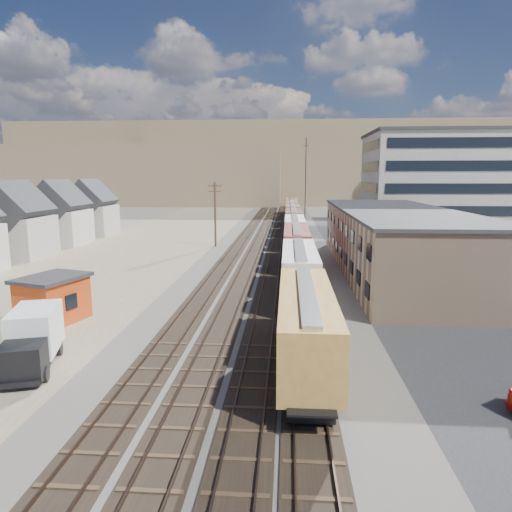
# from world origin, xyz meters

# --- Properties ---
(ground) EXTENTS (300.00, 300.00, 0.00)m
(ground) POSITION_xyz_m (0.00, 0.00, 0.00)
(ground) COLOR #6B6356
(ground) RESTS_ON ground
(ballast_bed) EXTENTS (18.00, 200.00, 0.06)m
(ballast_bed) POSITION_xyz_m (0.00, 50.00, 0.03)
(ballast_bed) COLOR #4C4742
(ballast_bed) RESTS_ON ground
(dirt_yard) EXTENTS (24.00, 180.00, 0.03)m
(dirt_yard) POSITION_xyz_m (-20.00, 40.00, 0.01)
(dirt_yard) COLOR #786552
(dirt_yard) RESTS_ON ground
(asphalt_lot) EXTENTS (26.00, 120.00, 0.04)m
(asphalt_lot) POSITION_xyz_m (22.00, 35.00, 0.02)
(asphalt_lot) COLOR #232326
(asphalt_lot) RESTS_ON ground
(rail_tracks) EXTENTS (11.40, 200.00, 0.24)m
(rail_tracks) POSITION_xyz_m (-0.55, 50.00, 0.11)
(rail_tracks) COLOR black
(rail_tracks) RESTS_ON ground
(freight_train) EXTENTS (3.00, 119.74, 4.46)m
(freight_train) POSITION_xyz_m (3.80, 49.85, 2.79)
(freight_train) COLOR black
(freight_train) RESTS_ON ground
(warehouse) EXTENTS (12.40, 40.40, 7.25)m
(warehouse) POSITION_xyz_m (14.98, 25.00, 3.65)
(warehouse) COLOR tan
(warehouse) RESTS_ON ground
(office_tower) EXTENTS (22.60, 18.60, 18.45)m
(office_tower) POSITION_xyz_m (27.95, 54.95, 9.26)
(office_tower) COLOR #9E998E
(office_tower) RESTS_ON ground
(utility_pole_north) EXTENTS (2.20, 0.32, 10.00)m
(utility_pole_north) POSITION_xyz_m (-8.50, 42.00, 5.30)
(utility_pole_north) COLOR #382619
(utility_pole_north) RESTS_ON ground
(radio_mast) EXTENTS (1.20, 0.16, 18.00)m
(radio_mast) POSITION_xyz_m (6.00, 60.00, 9.12)
(radio_mast) COLOR black
(radio_mast) RESTS_ON ground
(hills_north) EXTENTS (265.00, 80.00, 32.00)m
(hills_north) POSITION_xyz_m (0.17, 167.92, 14.10)
(hills_north) COLOR brown
(hills_north) RESTS_ON ground
(box_truck) EXTENTS (3.91, 6.57, 3.30)m
(box_truck) POSITION_xyz_m (-11.88, -3.86, 1.68)
(box_truck) COLOR silver
(box_truck) RESTS_ON ground
(maintenance_shed) EXTENTS (5.04, 5.78, 3.59)m
(maintenance_shed) POSITION_xyz_m (-14.87, 4.18, 1.84)
(maintenance_shed) COLOR #CF4313
(maintenance_shed) RESTS_ON ground
(parked_car_blue) EXTENTS (4.88, 6.06, 1.53)m
(parked_car_blue) POSITION_xyz_m (25.91, 52.24, 0.77)
(parked_car_blue) COLOR navy
(parked_car_blue) RESTS_ON ground
(parked_car_far) EXTENTS (2.14, 4.86, 1.63)m
(parked_car_far) POSITION_xyz_m (33.48, 42.40, 0.81)
(parked_car_far) COLOR silver
(parked_car_far) RESTS_ON ground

